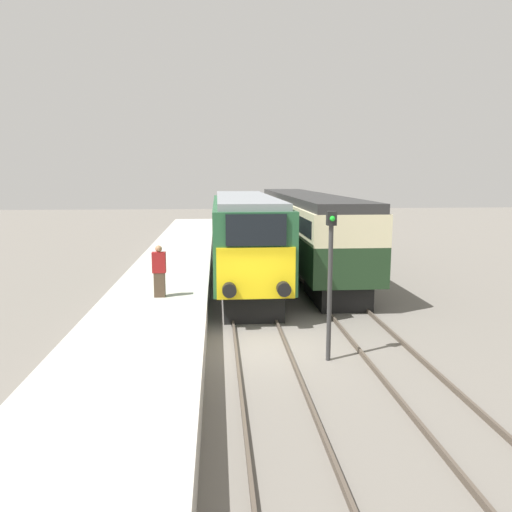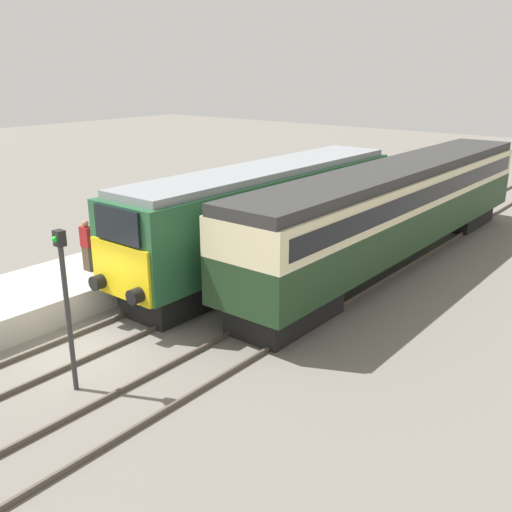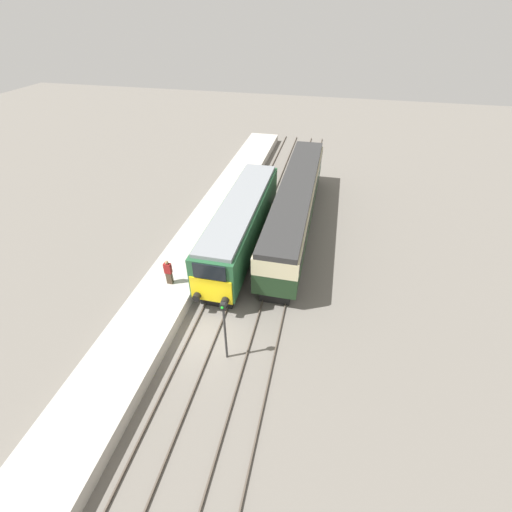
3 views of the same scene
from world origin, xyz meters
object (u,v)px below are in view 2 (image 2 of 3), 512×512
at_px(locomotive, 267,213).
at_px(passenger_carriage, 399,203).
at_px(signal_post, 66,298).
at_px(person_on_platform, 87,246).

bearing_deg(locomotive, passenger_carriage, 48.90).
distance_m(locomotive, passenger_carriage, 5.17).
bearing_deg(signal_post, passenger_carriage, 82.85).
relative_size(locomotive, passenger_carriage, 0.74).
bearing_deg(person_on_platform, signal_post, -39.20).
height_order(locomotive, signal_post, locomotive).
bearing_deg(locomotive, person_on_platform, -118.74).
distance_m(person_on_platform, signal_post, 6.27).
xyz_separation_m(locomotive, passenger_carriage, (3.40, 3.90, 0.17)).
bearing_deg(passenger_carriage, person_on_platform, -124.21).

